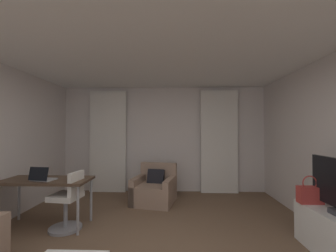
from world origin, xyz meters
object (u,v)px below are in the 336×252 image
(desk, at_px, (46,183))
(handbag_primary, at_px, (310,194))
(laptop, at_px, (42,178))
(armchair, at_px, (155,190))
(desk_chair, at_px, (68,204))

(desk, distance_m, handbag_primary, 3.85)
(desk, distance_m, laptop, 0.15)
(armchair, xyz_separation_m, desk, (-1.60, -1.23, 0.41))
(desk_chair, bearing_deg, handbag_primary, -5.08)
(desk_chair, height_order, handbag_primary, handbag_primary)
(armchair, xyz_separation_m, laptop, (-1.60, -1.33, 0.52))
(desk, relative_size, desk_chair, 1.52)
(desk, height_order, desk_chair, desk_chair)
(desk, relative_size, laptop, 3.75)
(laptop, bearing_deg, handbag_primary, -4.25)
(armchair, relative_size, handbag_primary, 2.64)
(armchair, xyz_separation_m, handbag_primary, (2.24, -1.62, 0.39))
(armchair, relative_size, laptop, 2.72)
(desk_chair, distance_m, handbag_primary, 3.46)
(laptop, height_order, handbag_primary, laptop)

